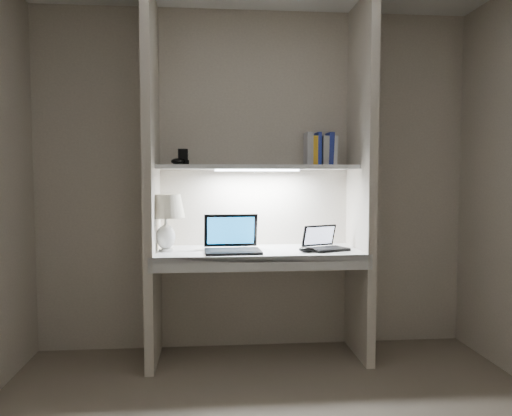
{
  "coord_description": "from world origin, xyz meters",
  "views": [
    {
      "loc": [
        -0.33,
        -2.22,
        1.29
      ],
      "look_at": [
        -0.03,
        1.05,
        1.08
      ],
      "focal_mm": 35.0,
      "sensor_mm": 36.0,
      "label": 1
    }
  ],
  "objects": [
    {
      "name": "shelf",
      "position": [
        0.0,
        1.32,
        1.35
      ],
      "size": [
        1.4,
        0.36,
        0.03
      ],
      "primitive_type": "cube",
      "color": "silver",
      "rests_on": "back_wall"
    },
    {
      "name": "laptop_netbook",
      "position": [
        0.46,
        1.19,
        0.81
      ],
      "size": [
        0.33,
        0.31,
        0.17
      ],
      "rotation": [
        0.0,
        0.0,
        0.37
      ],
      "color": "black",
      "rests_on": "desk"
    },
    {
      "name": "mouse",
      "position": [
        0.32,
        1.08,
        0.79
      ],
      "size": [
        0.12,
        0.09,
        0.04
      ],
      "primitive_type": "ellipsoid",
      "rotation": [
        0.0,
        0.0,
        -0.2
      ],
      "color": "black",
      "rests_on": "desk"
    },
    {
      "name": "shelf_box",
      "position": [
        -0.53,
        1.38,
        1.42
      ],
      "size": [
        0.07,
        0.06,
        0.11
      ],
      "primitive_type": "cube",
      "rotation": [
        0.0,
        0.0,
        0.15
      ],
      "color": "black",
      "rests_on": "shelf"
    },
    {
      "name": "book_row",
      "position": [
        0.48,
        1.41,
        1.48
      ],
      "size": [
        0.23,
        0.16,
        0.24
      ],
      "color": "white",
      "rests_on": "shelf"
    },
    {
      "name": "strip_light",
      "position": [
        0.0,
        1.32,
        1.33
      ],
      "size": [
        0.6,
        0.04,
        0.02
      ],
      "primitive_type": "cube",
      "color": "white",
      "rests_on": "shelf"
    },
    {
      "name": "sticky_note",
      "position": [
        -0.64,
        1.31,
        0.77
      ],
      "size": [
        0.09,
        0.09,
        0.0
      ],
      "primitive_type": "cube",
      "rotation": [
        0.0,
        0.0,
        0.47
      ],
      "color": "yellow",
      "rests_on": "desk"
    },
    {
      "name": "cable_coil",
      "position": [
        -0.09,
        1.24,
        0.78
      ],
      "size": [
        0.12,
        0.12,
        0.01
      ],
      "primitive_type": "torus",
      "rotation": [
        0.0,
        0.0,
        -0.11
      ],
      "color": "black",
      "rests_on": "desk"
    },
    {
      "name": "alcove_panel_right",
      "position": [
        0.73,
        1.23,
        1.25
      ],
      "size": [
        0.06,
        0.55,
        2.5
      ],
      "primitive_type": "cube",
      "color": "beige",
      "rests_on": "floor"
    },
    {
      "name": "laptop_main",
      "position": [
        -0.19,
        1.17,
        0.83
      ],
      "size": [
        0.39,
        0.34,
        0.25
      ],
      "rotation": [
        0.0,
        0.0,
        0.05
      ],
      "color": "black",
      "rests_on": "desk"
    },
    {
      "name": "speaker",
      "position": [
        -0.12,
        1.45,
        0.85
      ],
      "size": [
        0.13,
        0.11,
        0.15
      ],
      "primitive_type": "cube",
      "rotation": [
        0.0,
        0.0,
        -0.42
      ],
      "color": "silver",
      "rests_on": "desk"
    },
    {
      "name": "desk",
      "position": [
        0.0,
        1.23,
        0.75
      ],
      "size": [
        1.4,
        0.55,
        0.04
      ],
      "primitive_type": "cube",
      "color": "white",
      "rests_on": "alcove_panel_left"
    },
    {
      "name": "shelf_gadget",
      "position": [
        -0.56,
        1.35,
        1.39
      ],
      "size": [
        0.13,
        0.11,
        0.05
      ],
      "primitive_type": "ellipsoid",
      "rotation": [
        0.0,
        0.0,
        0.39
      ],
      "color": "black",
      "rests_on": "shelf"
    },
    {
      "name": "back_wall",
      "position": [
        0.0,
        1.5,
        1.25
      ],
      "size": [
        3.2,
        0.01,
        2.5
      ],
      "primitive_type": "cube",
      "color": "beige",
      "rests_on": "floor"
    },
    {
      "name": "table_lamp",
      "position": [
        -0.64,
        1.23,
        1.03
      ],
      "size": [
        0.27,
        0.27,
        0.39
      ],
      "color": "white",
      "rests_on": "desk"
    },
    {
      "name": "alcove_panel_left",
      "position": [
        -0.73,
        1.23,
        1.25
      ],
      "size": [
        0.06,
        0.55,
        2.5
      ],
      "primitive_type": "cube",
      "color": "beige",
      "rests_on": "floor"
    },
    {
      "name": "desk_apron",
      "position": [
        0.0,
        0.96,
        0.72
      ],
      "size": [
        1.46,
        0.03,
        0.1
      ],
      "primitive_type": "cube",
      "color": "silver",
      "rests_on": "desk"
    }
  ]
}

